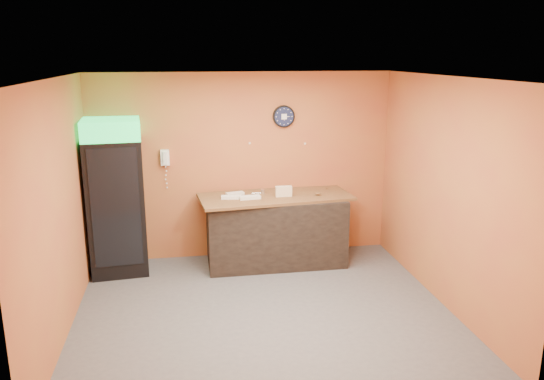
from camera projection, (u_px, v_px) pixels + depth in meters
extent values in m
plane|color=#47474C|center=(264.00, 312.00, 6.45)|extent=(4.50, 4.50, 0.00)
cube|color=#AE6A31|center=(243.00, 166.00, 8.01)|extent=(4.50, 0.02, 2.80)
cube|color=#AE6A31|center=(59.00, 211.00, 5.74)|extent=(0.02, 4.00, 2.80)
cube|color=#AE6A31|center=(445.00, 193.00, 6.47)|extent=(0.02, 4.00, 2.80)
cube|color=white|center=(263.00, 78.00, 5.75)|extent=(4.50, 4.00, 0.02)
cube|color=black|center=(117.00, 206.00, 7.49)|extent=(0.83, 0.83, 1.92)
cube|color=green|center=(111.00, 129.00, 7.21)|extent=(0.83, 0.83, 0.27)
cube|color=black|center=(110.00, 208.00, 7.09)|extent=(0.64, 0.08, 1.64)
cube|color=black|center=(275.00, 230.00, 7.88)|extent=(2.00, 0.90, 1.00)
cylinder|color=black|center=(284.00, 116.00, 7.90)|extent=(0.33, 0.05, 0.33)
cylinder|color=#0F1433|center=(284.00, 117.00, 7.88)|extent=(0.28, 0.01, 0.28)
cube|color=white|center=(284.00, 117.00, 7.87)|extent=(0.08, 0.00, 0.08)
cube|color=white|center=(165.00, 158.00, 7.74)|extent=(0.13, 0.07, 0.23)
cube|color=white|center=(165.00, 158.00, 7.69)|extent=(0.05, 0.04, 0.19)
cube|color=brown|center=(275.00, 197.00, 7.75)|extent=(2.28, 1.11, 0.04)
cube|color=beige|center=(284.00, 195.00, 7.69)|extent=(0.24, 0.08, 0.05)
cube|color=beige|center=(284.00, 191.00, 7.68)|extent=(0.24, 0.08, 0.05)
cube|color=beige|center=(284.00, 188.00, 7.66)|extent=(0.24, 0.08, 0.05)
cube|color=silver|center=(231.00, 197.00, 7.57)|extent=(0.30, 0.14, 0.04)
cube|color=silver|center=(250.00, 197.00, 7.56)|extent=(0.32, 0.15, 0.04)
cube|color=silver|center=(235.00, 194.00, 7.77)|extent=(0.28, 0.16, 0.04)
cylinder|color=silver|center=(263.00, 192.00, 7.83)|extent=(0.06, 0.06, 0.06)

